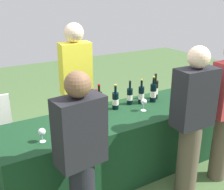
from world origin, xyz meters
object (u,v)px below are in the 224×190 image
at_px(wine_glass_0, 42,132).
at_px(wine_glass_1, 96,118).
at_px(wine_bottle_3, 130,96).
at_px(wine_bottle_6, 155,90).
at_px(server_pouring, 76,86).
at_px(wine_bottle_1, 99,102).
at_px(wine_bottle_4, 141,95).
at_px(wine_bottle_5, 153,93).
at_px(wine_glass_2, 144,102).
at_px(guest_1, 192,119).
at_px(wine_bottle_0, 96,107).
at_px(guest_0, 81,155).
at_px(wine_bottle_2, 115,100).

bearing_deg(wine_glass_0, wine_glass_1, 3.24).
xyz_separation_m(wine_bottle_3, wine_bottle_6, (0.39, -0.00, 0.02)).
bearing_deg(server_pouring, wine_glass_1, 85.20).
bearing_deg(wine_bottle_1, wine_glass_1, -122.39).
bearing_deg(wine_bottle_4, wine_bottle_1, 175.90).
height_order(wine_bottle_3, wine_bottle_5, wine_bottle_5).
bearing_deg(wine_bottle_6, wine_bottle_3, 179.65).
relative_size(wine_bottle_4, wine_glass_2, 2.11).
bearing_deg(guest_1, wine_glass_1, 149.42).
height_order(wine_bottle_0, wine_glass_0, wine_bottle_0).
distance_m(wine_glass_0, wine_glass_1, 0.58).
distance_m(wine_bottle_6, wine_glass_0, 1.64).
xyz_separation_m(wine_bottle_3, guest_0, (-1.04, -0.84, -0.05)).
xyz_separation_m(wine_bottle_2, guest_1, (0.42, -0.82, -0.01)).
height_order(wine_glass_1, guest_0, guest_0).
bearing_deg(server_pouring, wine_bottle_3, 142.75).
xyz_separation_m(wine_bottle_0, wine_bottle_6, (0.91, 0.12, 0.01)).
distance_m(wine_bottle_0, wine_glass_0, 0.73).
bearing_deg(wine_bottle_1, server_pouring, 99.85).
height_order(wine_bottle_4, wine_glass_2, wine_bottle_4).
height_order(wine_glass_0, guest_0, guest_0).
bearing_deg(wine_glass_2, wine_glass_1, -173.32).
relative_size(wine_bottle_0, wine_glass_0, 2.33).
height_order(server_pouring, guest_1, server_pouring).
height_order(wine_bottle_1, wine_bottle_4, wine_bottle_1).
bearing_deg(server_pouring, wine_bottle_5, 151.09).
bearing_deg(server_pouring, guest_1, 122.22).
bearing_deg(wine_bottle_5, wine_bottle_0, -177.06).
xyz_separation_m(wine_bottle_4, wine_glass_0, (-1.35, -0.31, -0.02)).
relative_size(wine_bottle_0, wine_bottle_4, 1.02).
relative_size(wine_bottle_0, wine_bottle_1, 0.97).
relative_size(wine_bottle_5, wine_glass_2, 2.22).
bearing_deg(wine_bottle_1, wine_bottle_6, 0.65).
xyz_separation_m(wine_glass_1, guest_0, (-0.41, -0.51, -0.03)).
xyz_separation_m(wine_bottle_0, guest_0, (-0.52, -0.72, -0.06)).
xyz_separation_m(wine_bottle_6, wine_glass_1, (-1.02, -0.33, -0.03)).
relative_size(wine_bottle_4, wine_glass_1, 2.53).
distance_m(wine_bottle_6, server_pouring, 1.01).
bearing_deg(wine_bottle_1, wine_bottle_0, -130.40).
height_order(wine_bottle_6, wine_glass_2, wine_bottle_6).
bearing_deg(wine_bottle_6, wine_bottle_5, -139.87).
height_order(wine_glass_0, guest_1, guest_1).
xyz_separation_m(wine_bottle_5, server_pouring, (-0.81, 0.53, 0.08)).
relative_size(wine_bottle_5, guest_0, 0.22).
bearing_deg(wine_glass_0, guest_0, -70.17).
distance_m(server_pouring, guest_0, 1.40).
xyz_separation_m(wine_bottle_1, wine_bottle_6, (0.82, 0.01, 0.00)).
bearing_deg(wine_bottle_0, wine_glass_0, -160.71).
relative_size(wine_bottle_1, guest_0, 0.22).
distance_m(wine_bottle_3, server_pouring, 0.69).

